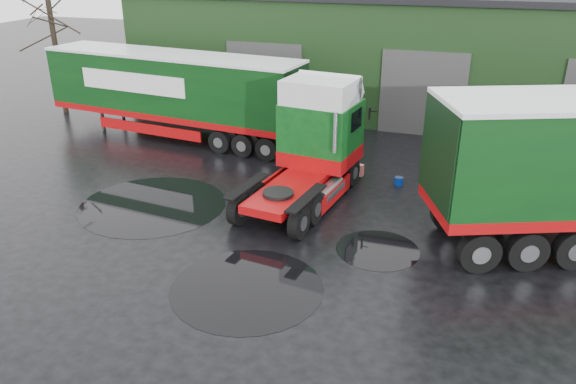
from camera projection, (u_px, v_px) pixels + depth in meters
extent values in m
plane|color=black|center=(295.00, 273.00, 15.83)|extent=(100.00, 100.00, 0.00)
cube|color=black|center=(435.00, 52.00, 31.48)|extent=(32.00, 12.00, 6.00)
cylinder|color=#072CA1|center=(399.00, 181.00, 21.56)|extent=(0.38, 0.38, 0.31)
cylinder|color=black|center=(247.00, 288.00, 15.10)|extent=(4.16, 4.16, 0.01)
cylinder|color=black|center=(378.00, 250.00, 17.01)|extent=(2.54, 2.54, 0.01)
cylinder|color=black|center=(153.00, 205.00, 19.96)|extent=(5.19, 5.19, 0.01)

